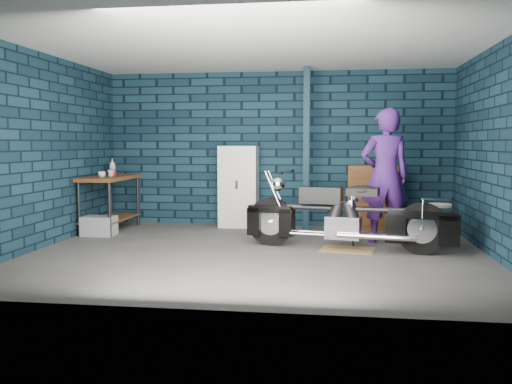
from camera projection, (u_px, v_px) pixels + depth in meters
The scene contains 15 objects.
ground at pixel (257, 253), 7.18m from camera, with size 6.00×6.00×0.00m, color #52504C.
room_walls at pixel (262, 111), 7.55m from camera, with size 6.02×5.01×2.71m.
support_post at pixel (306, 150), 8.90m from camera, with size 0.10×0.10×2.70m, color #122A39.
workbench at pixel (110, 203), 9.01m from camera, with size 0.60×1.40×0.91m, color brown.
drip_mat at pixel (348, 250), 7.40m from camera, with size 0.71×0.53×0.01m, color #996F42.
motorcycle at pixel (348, 211), 7.35m from camera, with size 2.43×0.66×1.07m, color black, non-canonical shape.
person at pixel (385, 176), 7.89m from camera, with size 0.72×0.47×1.96m, color #4A2078.
storage_bin at pixel (99, 226), 8.54m from camera, with size 0.49×0.35×0.31m, color gray.
locker at pixel (239, 187), 9.40m from camera, with size 0.66×0.47×1.41m, color silver.
tool_chest at pixel (372, 198), 9.10m from camera, with size 0.81×0.45×1.08m, color brown.
shop_stool at pixel (439, 226), 7.52m from camera, with size 0.34×0.34×0.61m, color beige, non-canonical shape.
cup_a at pixel (102, 174), 8.66m from camera, with size 0.12×0.12×0.09m, color beige.
cup_b at pixel (111, 173), 8.92m from camera, with size 0.11×0.11×0.10m, color beige.
mug_red at pixel (114, 172), 9.08m from camera, with size 0.08×0.08×0.11m, color maroon.
bottle at pixel (112, 167), 9.33m from camera, with size 0.11×0.11×0.28m, color gray.
Camera 1 is at (0.97, -7.01, 1.45)m, focal length 38.00 mm.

